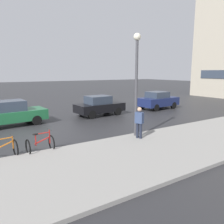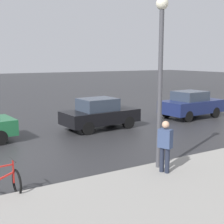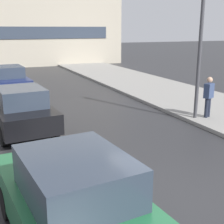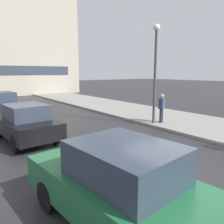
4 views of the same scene
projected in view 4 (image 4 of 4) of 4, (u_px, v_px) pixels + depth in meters
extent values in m
plane|color=#28282B|center=(182.00, 180.00, 5.91)|extent=(140.00, 140.00, 0.00)
cube|color=gray|center=(122.00, 108.00, 17.32)|extent=(4.80, 60.00, 0.14)
cube|color=#1E6038|center=(118.00, 192.00, 4.11)|extent=(2.21, 4.33, 0.67)
cube|color=#2D3847|center=(125.00, 162.00, 3.87)|extent=(1.67, 2.05, 0.65)
cylinder|color=black|center=(48.00, 196.00, 4.59)|extent=(0.28, 0.66, 0.64)
cylinder|color=black|center=(107.00, 172.00, 5.66)|extent=(0.28, 0.66, 0.64)
cylinder|color=black|center=(204.00, 223.00, 3.76)|extent=(0.28, 0.66, 0.64)
cube|color=black|center=(25.00, 126.00, 9.26)|extent=(2.04, 4.02, 0.65)
cube|color=#2D3847|center=(26.00, 112.00, 9.03)|extent=(1.58, 1.91, 0.61)
cylinder|color=black|center=(33.00, 125.00, 10.73)|extent=(0.26, 0.65, 0.64)
cylinder|color=black|center=(16.00, 144.00, 7.91)|extent=(0.26, 0.65, 0.64)
cylinder|color=black|center=(56.00, 136.00, 8.92)|extent=(0.26, 0.65, 0.64)
cube|color=navy|center=(0.00, 106.00, 14.26)|extent=(2.15, 3.99, 0.75)
cube|color=#2D3847|center=(0.00, 97.00, 14.03)|extent=(1.68, 1.89, 0.56)
cylinder|color=black|center=(9.00, 108.00, 15.78)|extent=(0.26, 0.65, 0.64)
cylinder|color=black|center=(20.00, 113.00, 13.97)|extent=(0.26, 0.65, 0.64)
cylinder|color=#1E2333|center=(161.00, 117.00, 12.02)|extent=(0.14, 0.14, 0.91)
cylinder|color=#1E2333|center=(162.00, 116.00, 12.17)|extent=(0.14, 0.14, 0.91)
cube|color=navy|center=(162.00, 104.00, 11.96)|extent=(0.46, 0.37, 0.57)
sphere|color=tan|center=(162.00, 96.00, 11.89)|extent=(0.22, 0.22, 0.22)
cylinder|color=#424247|center=(155.00, 80.00, 11.57)|extent=(0.14, 0.14, 4.98)
sphere|color=#F2EACC|center=(157.00, 28.00, 11.09)|extent=(0.36, 0.36, 0.36)
cube|color=#333D4C|center=(6.00, 70.00, 25.72)|extent=(15.75, 0.06, 1.10)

